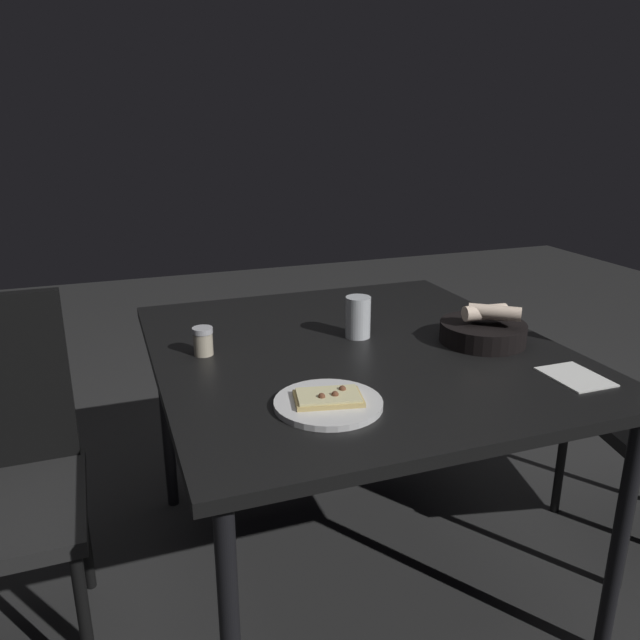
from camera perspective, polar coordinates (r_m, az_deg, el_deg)
ground at (r=2.09m, az=2.96°, el=-21.58°), size 8.00×8.00×0.00m
dining_table at (r=1.74m, az=3.32°, el=-4.08°), size 1.18×1.08×0.73m
pizza_plate at (r=1.37m, az=0.77°, el=-7.55°), size 0.24×0.24×0.04m
bread_basket at (r=1.79m, az=14.81°, el=-0.88°), size 0.24×0.24×0.12m
beer_glass at (r=1.78m, az=3.51°, el=0.12°), size 0.07×0.07×0.12m
pepper_shaker at (r=1.67m, az=-10.67°, el=-2.06°), size 0.05×0.05×0.08m
napkin at (r=1.64m, az=22.39°, el=-4.84°), size 0.16×0.12×0.00m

